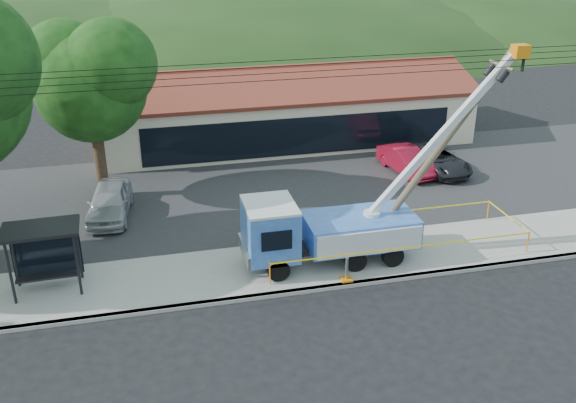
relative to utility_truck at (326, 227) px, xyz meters
The scene contains 16 objects.
ground 4.73m from the utility_truck, 115.42° to the right, with size 120.00×120.00×0.00m, color black.
curb 3.12m from the utility_truck, 135.04° to the right, with size 60.00×0.25×0.15m, color gray.
sidewalk 2.47m from the utility_truck, behind, with size 60.00×4.00×0.15m, color gray.
parking_lot 8.38m from the utility_truck, 103.35° to the left, with size 60.00×12.00×0.10m, color #28282B.
strip_mall 16.12m from the utility_truck, 82.51° to the left, with size 22.50×8.53×4.67m.
tree_lot 13.45m from the utility_truck, 134.67° to the left, with size 6.30×5.60×8.94m.
hill_west 53.76m from the utility_truck, 108.33° to the left, with size 78.40×56.00×28.00m, color black.
hill_center 51.67m from the utility_truck, 80.98° to the left, with size 89.60×64.00×32.00m, color black.
hill_east 58.26m from the utility_truck, 61.15° to the left, with size 72.80×52.00×26.00m, color black.
utility_truck is the anchor object (origin of this frame).
leaning_pole 5.68m from the utility_truck, ahead, with size 6.03×1.70×8.36m.
bus_shelter 10.75m from the utility_truck, behind, with size 2.76×1.75×2.62m.
caution_tape 3.02m from the utility_truck, ahead, with size 11.04×3.28×0.95m.
car_silver 10.86m from the utility_truck, 142.89° to the left, with size 1.82×4.53×1.54m, color #A8AAAF.
car_red 11.22m from the utility_truck, 49.86° to the left, with size 1.44×4.13×1.36m, color maroon.
car_dark 12.26m from the utility_truck, 43.15° to the left, with size 2.16×4.68×1.30m, color black.
Camera 1 is at (-4.98, -17.87, 13.12)m, focal length 40.00 mm.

